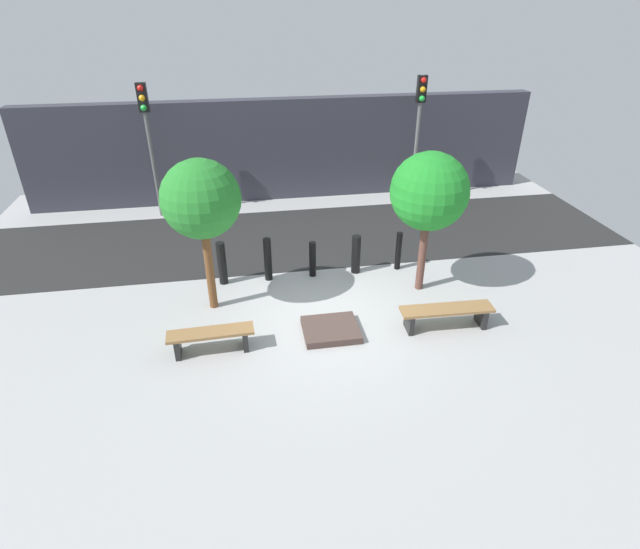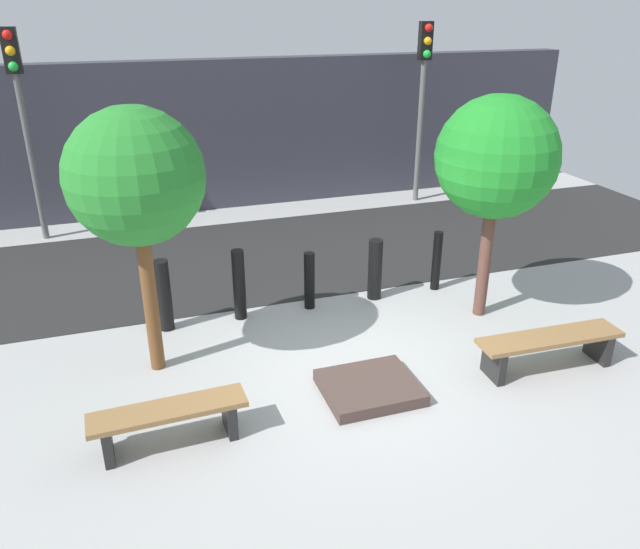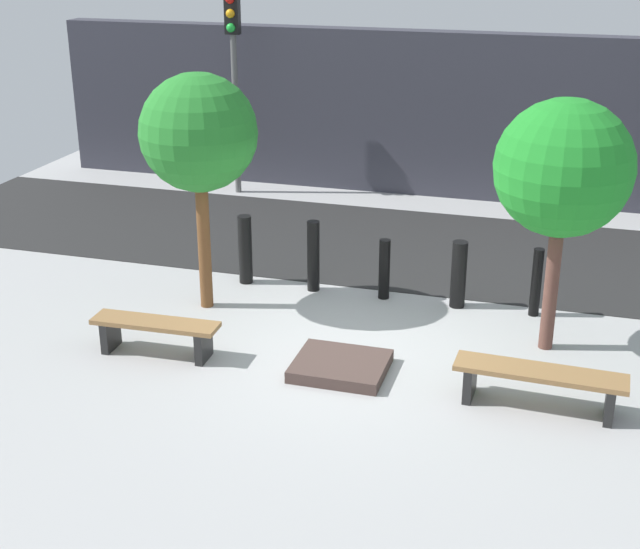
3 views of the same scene
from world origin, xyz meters
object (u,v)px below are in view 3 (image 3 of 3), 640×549
(bench_right, at_px, (539,380))
(tree_behind_left_bench, at_px, (199,134))
(bollard_left, at_px, (313,256))
(tree_behind_right_bench, at_px, (563,169))
(bollard_center, at_px, (384,269))
(bollard_right, at_px, (459,274))
(bench_left, at_px, (156,331))
(bollard_far_right, at_px, (536,282))
(planter_bed, at_px, (341,366))
(bollard_far_left, at_px, (245,250))
(traffic_light_west, at_px, (234,58))

(bench_right, xyz_separation_m, tree_behind_left_bench, (-4.71, 1.60, 2.14))
(bollard_left, bearing_deg, tree_behind_right_bench, -16.20)
(bollard_center, bearing_deg, bollard_right, 0.00)
(bench_left, height_order, bollard_far_right, bollard_far_right)
(tree_behind_left_bench, height_order, tree_behind_right_bench, tree_behind_left_bench)
(planter_bed, bearing_deg, tree_behind_left_bench, 149.36)
(bench_left, height_order, tree_behind_left_bench, tree_behind_left_bench)
(tree_behind_left_bench, relative_size, bollard_center, 3.69)
(bench_right, relative_size, bollard_left, 1.79)
(planter_bed, relative_size, tree_behind_right_bench, 0.35)
(planter_bed, distance_m, bollard_right, 2.65)
(bollard_right, xyz_separation_m, bollard_far_right, (1.07, 0.00, 0.00))
(planter_bed, height_order, bollard_far_right, bollard_far_right)
(tree_behind_right_bench, xyz_separation_m, bollard_center, (-2.36, 1.00, -1.91))
(bollard_right, height_order, bollard_far_right, bollard_far_right)
(bench_left, relative_size, tree_behind_right_bench, 0.51)
(bench_right, distance_m, bollard_center, 3.51)
(bollard_far_left, bearing_deg, tree_behind_left_bench, -102.29)
(bench_left, bearing_deg, traffic_light_west, 101.23)
(bench_left, height_order, traffic_light_west, traffic_light_west)
(bench_left, distance_m, traffic_light_west, 7.67)
(bollard_far_left, height_order, traffic_light_west, traffic_light_west)
(bench_left, relative_size, bollard_far_right, 1.68)
(bollard_left, relative_size, bollard_right, 1.10)
(planter_bed, relative_size, bollard_far_left, 1.06)
(bollard_far_right, height_order, traffic_light_west, traffic_light_west)
(bollard_center, bearing_deg, tree_behind_left_bench, -157.10)
(bench_left, relative_size, bollard_center, 1.83)
(bollard_far_right, xyz_separation_m, traffic_light_west, (-6.18, 4.51, 2.19))
(bollard_center, bearing_deg, traffic_light_west, 131.82)
(bench_left, xyz_separation_m, bollard_far_left, (0.22, 2.59, 0.20))
(bollard_left, distance_m, traffic_light_west, 5.81)
(bollard_center, bearing_deg, bollard_far_right, 0.00)
(planter_bed, distance_m, traffic_light_west, 8.41)
(planter_bed, bearing_deg, traffic_light_west, 120.31)
(bollard_left, distance_m, bollard_far_right, 3.21)
(bollard_center, bearing_deg, bollard_left, 180.00)
(tree_behind_left_bench, relative_size, bollard_left, 3.08)
(bench_right, height_order, tree_behind_right_bench, tree_behind_right_bench)
(bench_right, relative_size, bollard_center, 2.14)
(tree_behind_left_bench, bearing_deg, traffic_light_west, 106.95)
(planter_bed, xyz_separation_m, bollard_left, (-1.07, 2.39, 0.46))
(bollard_far_left, height_order, bollard_far_right, bollard_far_left)
(traffic_light_west, bearing_deg, tree_behind_right_bench, -40.74)
(bollard_center, distance_m, traffic_light_west, 6.45)
(bench_right, bearing_deg, bollard_right, 118.47)
(bench_right, bearing_deg, bollard_left, 144.96)
(bench_left, xyz_separation_m, bench_right, (4.71, -0.00, 0.02))
(bollard_right, height_order, traffic_light_west, traffic_light_west)
(bench_left, distance_m, bollard_center, 3.51)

